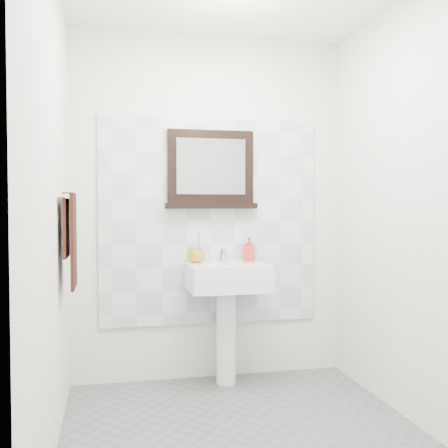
# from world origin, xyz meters

# --- Properties ---
(floor) EXTENTS (2.00, 2.20, 0.01)m
(floor) POSITION_xyz_m (0.00, 0.00, 0.00)
(floor) COLOR #5B5D60
(floor) RESTS_ON ground
(back_wall) EXTENTS (2.00, 0.01, 2.50)m
(back_wall) POSITION_xyz_m (0.00, 1.10, 1.25)
(back_wall) COLOR silver
(back_wall) RESTS_ON ground
(front_wall) EXTENTS (2.00, 0.01, 2.50)m
(front_wall) POSITION_xyz_m (0.00, -1.10, 1.25)
(front_wall) COLOR silver
(front_wall) RESTS_ON ground
(left_wall) EXTENTS (0.01, 2.20, 2.50)m
(left_wall) POSITION_xyz_m (-1.00, 0.00, 1.25)
(left_wall) COLOR silver
(left_wall) RESTS_ON ground
(right_wall) EXTENTS (0.01, 2.20, 2.50)m
(right_wall) POSITION_xyz_m (1.00, 0.00, 1.25)
(right_wall) COLOR silver
(right_wall) RESTS_ON ground
(splashback) EXTENTS (1.60, 0.02, 1.50)m
(splashback) POSITION_xyz_m (0.00, 1.09, 1.15)
(splashback) COLOR silver
(splashback) RESTS_ON back_wall
(pedestal_sink) EXTENTS (0.55, 0.44, 0.96)m
(pedestal_sink) POSITION_xyz_m (0.08, 0.87, 0.68)
(pedestal_sink) COLOR white
(pedestal_sink) RESTS_ON ground
(toothbrush_cup) EXTENTS (0.14, 0.14, 0.09)m
(toothbrush_cup) POSITION_xyz_m (-0.12, 1.00, 0.91)
(toothbrush_cup) COLOR #BA8415
(toothbrush_cup) RESTS_ON pedestal_sink
(toothbrushes) EXTENTS (0.05, 0.04, 0.21)m
(toothbrushes) POSITION_xyz_m (-0.12, 1.00, 0.98)
(toothbrushes) COLOR white
(toothbrushes) RESTS_ON toothbrush_cup
(soap_dispenser) EXTENTS (0.10, 0.10, 0.18)m
(soap_dispenser) POSITION_xyz_m (0.28, 1.02, 0.95)
(soap_dispenser) COLOR red
(soap_dispenser) RESTS_ON pedestal_sink
(framed_mirror) EXTENTS (0.67, 0.11, 0.57)m
(framed_mirror) POSITION_xyz_m (-0.00, 1.06, 1.51)
(framed_mirror) COLOR black
(framed_mirror) RESTS_ON back_wall
(towel_bar) EXTENTS (0.07, 0.40, 0.03)m
(towel_bar) POSITION_xyz_m (-0.95, 0.46, 1.32)
(towel_bar) COLOR silver
(towel_bar) RESTS_ON left_wall
(hand_towel) EXTENTS (0.06, 0.30, 0.55)m
(hand_towel) POSITION_xyz_m (-0.94, 0.46, 1.11)
(hand_towel) COLOR black
(hand_towel) RESTS_ON towel_bar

